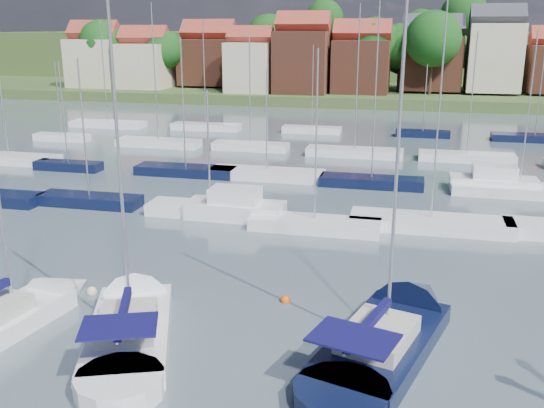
# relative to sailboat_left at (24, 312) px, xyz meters

# --- Properties ---
(ground) EXTENTS (260.00, 260.00, 0.00)m
(ground) POSITION_rel_sailboat_left_xyz_m (10.48, 37.29, -0.36)
(ground) COLOR #45535E
(ground) RESTS_ON ground
(sailboat_left) EXTENTS (4.28, 10.30, 13.67)m
(sailboat_left) POSITION_rel_sailboat_left_xyz_m (0.00, 0.00, 0.00)
(sailboat_left) COLOR white
(sailboat_left) RESTS_ON ground
(sailboat_centre) EXTENTS (7.63, 13.06, 17.20)m
(sailboat_centre) POSITION_rel_sailboat_left_xyz_m (5.15, 0.81, -0.01)
(sailboat_centre) COLOR white
(sailboat_centre) RESTS_ON ground
(sailboat_navy) EXTENTS (7.21, 13.99, 18.64)m
(sailboat_navy) POSITION_rel_sailboat_left_xyz_m (17.00, 2.48, -0.02)
(sailboat_navy) COLOR black
(sailboat_navy) RESTS_ON ground
(buoy_c) EXTENTS (0.44, 0.44, 0.44)m
(buoy_c) POSITION_rel_sailboat_left_xyz_m (5.37, -4.54, -0.36)
(buoy_c) COLOR beige
(buoy_c) RESTS_ON ground
(buoy_e) EXTENTS (0.53, 0.53, 0.53)m
(buoy_e) POSITION_rel_sailboat_left_xyz_m (11.51, 4.65, -0.36)
(buoy_e) COLOR #D85914
(buoy_e) RESTS_ON ground
(buoy_h) EXTENTS (0.53, 0.53, 0.53)m
(buoy_h) POSITION_rel_sailboat_left_xyz_m (1.60, 3.34, -0.36)
(buoy_h) COLOR beige
(buoy_h) RESTS_ON ground
(marina_field) EXTENTS (79.62, 41.41, 15.93)m
(marina_field) POSITION_rel_sailboat_left_xyz_m (12.38, 32.44, 0.07)
(marina_field) COLOR white
(marina_field) RESTS_ON ground
(far_shore_town) EXTENTS (212.46, 90.00, 22.27)m
(far_shore_town) POSITION_rel_sailboat_left_xyz_m (12.70, 129.96, 4.24)
(far_shore_town) COLOR #42582C
(far_shore_town) RESTS_ON ground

